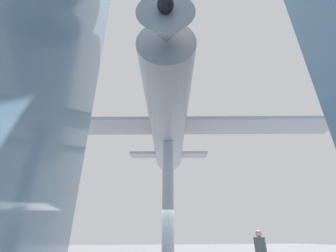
{
  "coord_description": "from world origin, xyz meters",
  "views": [
    {
      "loc": [
        2.35,
        10.38,
        1.44
      ],
      "look_at": [
        0.0,
        0.0,
        6.69
      ],
      "focal_mm": 24.0,
      "sensor_mm": 36.0,
      "label": 1
    }
  ],
  "objects": [
    {
      "name": "support_pylon_central",
      "position": [
        0.0,
        0.0,
        2.89
      ],
      "size": [
        0.54,
        0.54,
        5.77
      ],
      "color": "#999EA3",
      "rests_on": "ground_plane"
    },
    {
      "name": "suspended_airplane",
      "position": [
        0.04,
        0.19,
        6.71
      ],
      "size": [
        17.36,
        12.99,
        3.22
      ],
      "rotation": [
        0.0,
        0.0,
        -0.23
      ],
      "color": "#93999E",
      "rests_on": "support_pylon_central"
    },
    {
      "name": "visitor_person",
      "position": [
        -3.37,
        1.48,
        0.96
      ],
      "size": [
        0.44,
        0.44,
        1.67
      ],
      "rotation": [
        0.0,
        0.0,
        5.52
      ],
      "color": "#383842",
      "rests_on": "ground_plane"
    }
  ]
}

